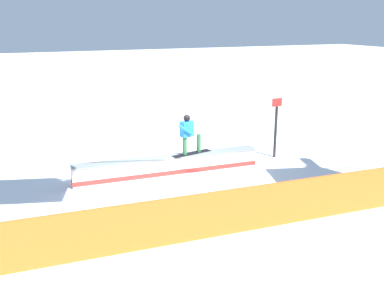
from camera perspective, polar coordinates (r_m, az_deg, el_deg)
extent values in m
plane|color=white|center=(14.66, -3.06, -4.07)|extent=(120.00, 120.00, 0.00)
cube|color=white|center=(14.56, -3.08, -2.91)|extent=(6.23, 0.76, 0.63)
cube|color=red|center=(14.61, -3.07, -3.49)|extent=(6.24, 0.77, 0.15)
cube|color=#909B97|center=(14.45, -3.10, -1.66)|extent=(6.23, 0.82, 0.04)
cube|color=black|center=(14.70, -0.02, -1.22)|extent=(1.46, 0.57, 0.01)
cylinder|color=#397545|center=(14.45, -0.94, -0.23)|extent=(0.17, 0.17, 0.61)
cylinder|color=#397545|center=(14.77, 0.87, 0.13)|extent=(0.17, 0.17, 0.61)
cube|color=#288CD8|center=(14.36, -0.67, 1.97)|extent=(0.44, 0.32, 0.50)
sphere|color=black|center=(14.27, -0.68, 3.38)|extent=(0.22, 0.22, 0.22)
cylinder|color=#288CD8|center=(14.12, -0.89, 1.83)|extent=(0.51, 0.19, 0.39)
cylinder|color=#288CD8|center=(14.54, -0.72, 2.25)|extent=(0.23, 0.13, 0.56)
cube|color=orange|center=(10.67, 5.30, -8.69)|extent=(12.96, 0.69, 1.15)
cylinder|color=#262628|center=(16.60, 10.75, 1.54)|extent=(0.10, 0.10, 1.93)
cube|color=red|center=(16.37, 10.95, 5.31)|extent=(0.40, 0.04, 0.30)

